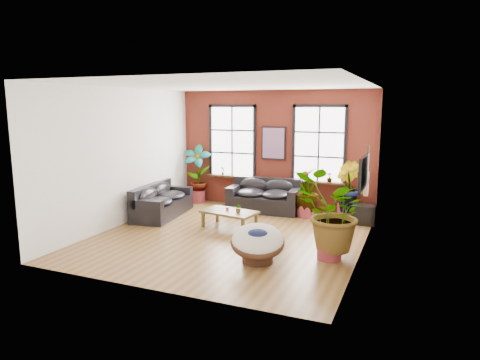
{
  "coord_description": "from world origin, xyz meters",
  "views": [
    {
      "loc": [
        3.97,
        -8.89,
        3.03
      ],
      "look_at": [
        0.0,
        0.6,
        1.25
      ],
      "focal_mm": 32.0,
      "sensor_mm": 36.0,
      "label": 1
    }
  ],
  "objects_px": {
    "coffee_table": "(229,213)",
    "papasan_chair": "(258,242)",
    "sofa_back": "(265,197)",
    "sofa_left": "(161,202)"
  },
  "relations": [
    {
      "from": "coffee_table",
      "to": "sofa_left",
      "type": "bearing_deg",
      "value": -178.98
    },
    {
      "from": "sofa_back",
      "to": "coffee_table",
      "type": "xyz_separation_m",
      "value": [
        -0.23,
        -2.02,
        -0.04
      ]
    },
    {
      "from": "sofa_left",
      "to": "coffee_table",
      "type": "xyz_separation_m",
      "value": [
        2.27,
        -0.37,
        -0.01
      ]
    },
    {
      "from": "papasan_chair",
      "to": "sofa_left",
      "type": "bearing_deg",
      "value": 127.82
    },
    {
      "from": "sofa_left",
      "to": "papasan_chair",
      "type": "distance_m",
      "value": 4.44
    },
    {
      "from": "coffee_table",
      "to": "sofa_back",
      "type": "bearing_deg",
      "value": 93.87
    },
    {
      "from": "sofa_back",
      "to": "papasan_chair",
      "type": "height_order",
      "value": "sofa_back"
    },
    {
      "from": "coffee_table",
      "to": "papasan_chair",
      "type": "xyz_separation_m",
      "value": [
        1.5,
        -1.99,
        0.02
      ]
    },
    {
      "from": "sofa_left",
      "to": "papasan_chair",
      "type": "bearing_deg",
      "value": -129.5
    },
    {
      "from": "sofa_back",
      "to": "coffee_table",
      "type": "relative_size",
      "value": 1.44
    }
  ]
}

